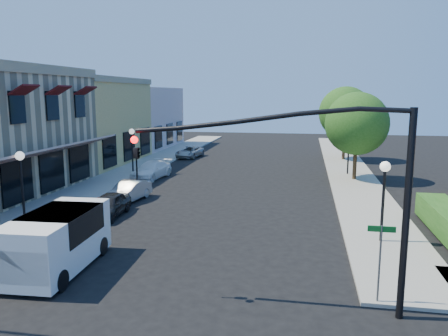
% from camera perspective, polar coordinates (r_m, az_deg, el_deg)
% --- Properties ---
extents(ground, '(120.00, 120.00, 0.00)m').
position_cam_1_polar(ground, '(13.62, -13.91, -18.42)').
color(ground, black).
rests_on(ground, ground).
extents(sidewalk_left, '(3.50, 50.00, 0.12)m').
position_cam_1_polar(sidewalk_left, '(40.84, -9.45, 0.72)').
color(sidewalk_left, gray).
rests_on(sidewalk_left, ground).
extents(sidewalk_right, '(3.50, 50.00, 0.12)m').
position_cam_1_polar(sidewalk_right, '(38.54, 15.80, -0.05)').
color(sidewalk_right, gray).
rests_on(sidewalk_right, ground).
extents(curb_red_strip, '(0.25, 10.00, 0.06)m').
position_cam_1_polar(curb_red_strip, '(23.29, -21.31, -6.80)').
color(curb_red_strip, maroon).
rests_on(curb_red_strip, ground).
extents(yellow_stucco_building, '(10.00, 12.00, 7.60)m').
position_cam_1_polar(yellow_stucco_building, '(42.35, -18.72, 5.75)').
color(yellow_stucco_building, tan).
rests_on(yellow_stucco_building, ground).
extents(pink_stucco_building, '(10.00, 12.00, 7.00)m').
position_cam_1_polar(pink_stucco_building, '(53.14, -12.36, 6.42)').
color(pink_stucco_building, beige).
rests_on(pink_stucco_building, ground).
extents(street_tree_a, '(4.56, 4.56, 6.48)m').
position_cam_1_polar(street_tree_a, '(33.12, 16.96, 5.56)').
color(street_tree_a, '#332414').
rests_on(street_tree_a, ground).
extents(street_tree_b, '(4.94, 4.94, 7.02)m').
position_cam_1_polar(street_tree_b, '(43.05, 15.57, 6.96)').
color(street_tree_b, '#332414').
rests_on(street_tree_b, ground).
extents(signal_mast_arm, '(8.01, 0.39, 6.00)m').
position_cam_1_polar(signal_mast_arm, '(12.58, 13.45, -0.96)').
color(signal_mast_arm, black).
rests_on(signal_mast_arm, ground).
extents(street_name_sign, '(0.80, 0.06, 2.50)m').
position_cam_1_polar(street_name_sign, '(14.05, 19.74, -10.24)').
color(street_name_sign, '#595B5E').
rests_on(street_name_sign, ground).
extents(lamppost_left_near, '(0.44, 0.44, 3.57)m').
position_cam_1_polar(lamppost_left_near, '(23.59, -25.02, -0.03)').
color(lamppost_left_near, black).
rests_on(lamppost_left_near, ground).
extents(lamppost_left_far, '(0.44, 0.44, 3.57)m').
position_cam_1_polar(lamppost_left_far, '(35.79, -11.94, 3.71)').
color(lamppost_left_far, black).
rests_on(lamppost_left_far, ground).
extents(lamppost_right_near, '(0.44, 0.44, 3.57)m').
position_cam_1_polar(lamppost_right_near, '(19.48, 20.21, -1.60)').
color(lamppost_right_near, black).
rests_on(lamppost_right_near, ground).
extents(lamppost_right_far, '(0.44, 0.44, 3.57)m').
position_cam_1_polar(lamppost_right_far, '(35.20, 16.01, 3.44)').
color(lamppost_right_far, black).
rests_on(lamppost_right_far, ground).
extents(white_van, '(2.33, 4.91, 2.13)m').
position_cam_1_polar(white_van, '(16.99, -21.07, -8.51)').
color(white_van, silver).
rests_on(white_van, ground).
extents(parked_car_a, '(1.60, 3.63, 1.21)m').
position_cam_1_polar(parked_car_a, '(23.61, -14.82, -4.70)').
color(parked_car_a, black).
rests_on(parked_car_a, ground).
extents(parked_car_b, '(1.75, 3.76, 1.19)m').
position_cam_1_polar(parked_car_b, '(26.61, -12.35, -3.01)').
color(parked_car_b, '#A5A8AA').
rests_on(parked_car_b, ground).
extents(parked_car_c, '(2.33, 4.58, 1.27)m').
position_cam_1_polar(parked_car_c, '(33.39, -9.47, -0.27)').
color(parked_car_c, white).
rests_on(parked_car_c, ground).
extents(parked_car_d, '(2.33, 4.22, 1.12)m').
position_cam_1_polar(parked_car_d, '(43.87, -4.50, 2.10)').
color(parked_car_d, '#97999C').
rests_on(parked_car_d, ground).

